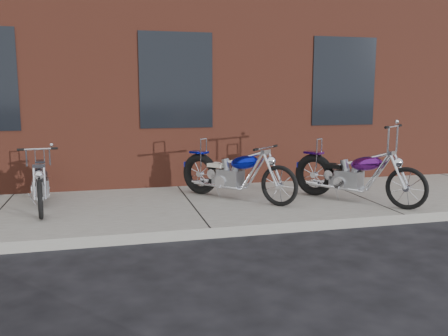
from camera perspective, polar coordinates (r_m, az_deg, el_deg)
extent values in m
plane|color=#28272C|center=(6.53, -1.64, -8.51)|extent=(120.00, 120.00, 0.00)
cube|color=gray|center=(7.93, -3.96, -4.80)|extent=(22.00, 3.00, 0.15)
cube|color=brown|center=(14.29, -8.90, 17.10)|extent=(22.00, 10.00, 8.00)
torus|color=black|center=(8.52, 11.69, -0.91)|extent=(0.56, 0.69, 0.75)
torus|color=black|center=(7.91, 22.17, -2.43)|extent=(0.46, 0.59, 0.68)
cube|color=#9C9C9C|center=(8.24, 15.77, -1.48)|extent=(0.48, 0.51, 0.31)
ellipsoid|color=#571470|center=(8.08, 17.75, 0.40)|extent=(0.56, 0.62, 0.32)
cube|color=black|center=(8.31, 14.13, 0.14)|extent=(0.37, 0.38, 0.06)
cylinder|color=white|center=(7.90, 21.40, -0.38)|extent=(0.21, 0.27, 0.56)
cylinder|color=white|center=(7.87, 20.78, 4.68)|extent=(0.48, 0.36, 0.03)
cylinder|color=white|center=(8.42, 12.28, 1.68)|extent=(0.03, 0.03, 0.50)
cylinder|color=white|center=(8.47, 14.67, -2.08)|extent=(0.59, 0.78, 0.05)
torus|color=black|center=(8.47, -2.08, -0.80)|extent=(0.60, 0.66, 0.74)
torus|color=black|center=(7.63, 7.68, -2.26)|extent=(0.49, 0.55, 0.67)
cube|color=#9C9C9C|center=(8.10, 1.65, -1.33)|extent=(0.49, 0.50, 0.31)
ellipsoid|color=#0913A6|center=(7.90, 3.41, 0.59)|extent=(0.58, 0.60, 0.32)
cube|color=beige|center=(8.21, 0.09, 0.28)|extent=(0.38, 0.38, 0.06)
cylinder|color=white|center=(7.64, 6.87, -0.16)|extent=(0.23, 0.25, 0.56)
cylinder|color=white|center=(7.65, 6.06, 2.39)|extent=(0.45, 0.40, 0.03)
cylinder|color=white|center=(8.36, -1.65, 1.79)|extent=(0.03, 0.03, 0.50)
cylinder|color=white|center=(8.35, 0.81, -1.95)|extent=(0.65, 0.73, 0.05)
torus|color=black|center=(8.60, -21.13, -1.61)|extent=(0.19, 0.65, 0.64)
torus|color=black|center=(7.23, -21.24, -3.79)|extent=(0.13, 0.58, 0.58)
cube|color=#9C9C9C|center=(8.04, -21.17, -2.38)|extent=(0.29, 0.38, 0.27)
ellipsoid|color=#27292F|center=(7.75, -21.30, -0.86)|extent=(0.28, 0.51, 0.27)
cube|color=black|center=(8.24, -21.22, -0.86)|extent=(0.24, 0.27, 0.05)
cylinder|color=white|center=(7.30, -21.33, -1.81)|extent=(0.06, 0.26, 0.48)
cylinder|color=white|center=(7.34, -21.53, 2.05)|extent=(0.49, 0.08, 0.03)
cylinder|color=white|center=(8.48, -21.26, 0.56)|extent=(0.02, 0.02, 0.43)
cylinder|color=white|center=(8.25, -20.37, -2.87)|extent=(0.13, 0.80, 0.04)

